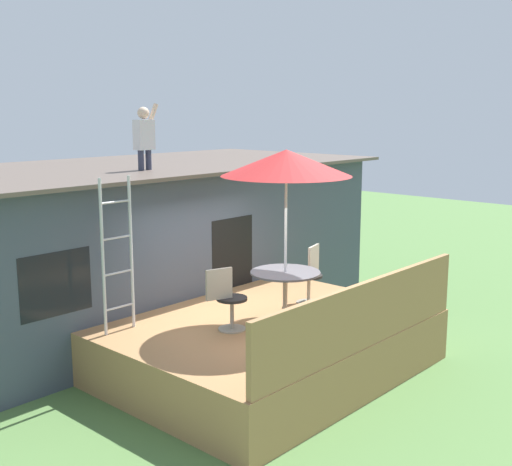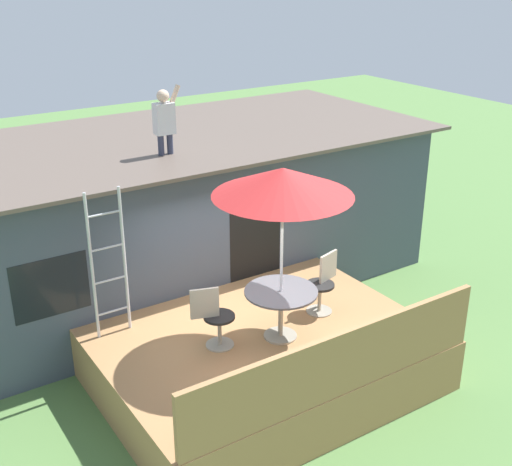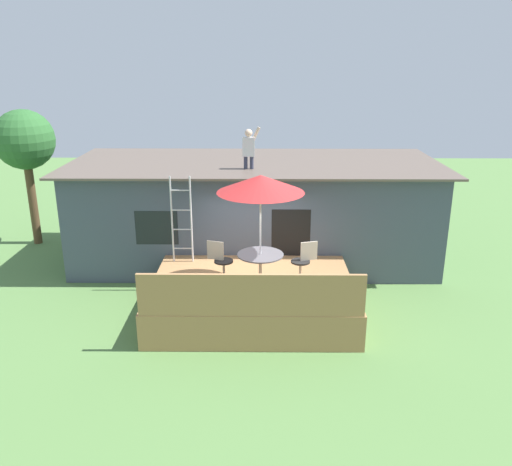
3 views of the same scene
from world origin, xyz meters
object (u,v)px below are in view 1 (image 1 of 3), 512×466
object	(u,v)px
person_figure	(144,134)
patio_chair_left	(227,300)
patio_umbrella	(286,163)
patio_chair_right	(311,275)
patio_table	(285,282)
step_ladder	(117,255)

from	to	relation	value
person_figure	patio_chair_left	xyz separation A→B (m)	(-0.61, -2.53, -2.25)
patio_umbrella	patio_chair_right	xyz separation A→B (m)	(0.99, 0.29, -1.89)
patio_chair_left	patio_chair_right	distance (m)	1.91
patio_table	patio_chair_left	distance (m)	0.97
step_ladder	patio_chair_right	size ratio (longest dim) A/B	2.39
patio_chair_left	patio_chair_right	xyz separation A→B (m)	(1.91, -0.01, 0.00)
patio_table	patio_umbrella	bearing A→B (deg)	45.00
patio_table	person_figure	distance (m)	3.55
person_figure	patio_chair_left	bearing A→B (deg)	-103.49
step_ladder	patio_chair_right	bearing A→B (deg)	-21.12
person_figure	patio_chair_right	size ratio (longest dim) A/B	1.21
patio_umbrella	patio_chair_left	bearing A→B (deg)	161.68
patio_chair_left	patio_chair_right	bearing A→B (deg)	17.93
patio_umbrella	step_ladder	distance (m)	2.72
patio_umbrella	step_ladder	size ratio (longest dim) A/B	1.15
patio_table	patio_chair_right	distance (m)	1.04
patio_umbrella	patio_chair_right	bearing A→B (deg)	16.31
patio_umbrella	step_ladder	bearing A→B (deg)	143.83
person_figure	step_ladder	bearing A→B (deg)	-139.54
patio_table	step_ladder	distance (m)	2.47
patio_table	patio_chair_right	xyz separation A→B (m)	(0.99, 0.29, -0.13)
step_ladder	patio_chair_left	xyz separation A→B (m)	(1.04, -1.12, -0.64)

